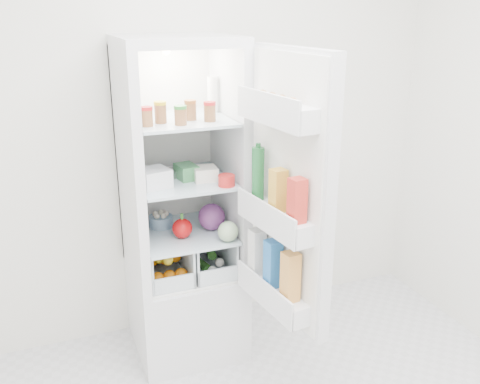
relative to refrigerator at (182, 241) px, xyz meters
name	(u,v)px	position (x,y,z in m)	size (l,w,h in m)	color
room_walls	(334,119)	(0.20, -1.25, 0.93)	(3.02, 3.02, 2.61)	white
refrigerator	(182,241)	(0.00, 0.00, 0.00)	(0.60, 0.60, 1.80)	silver
shelf_low	(184,233)	(0.00, -0.06, 0.07)	(0.49, 0.53, 0.01)	silver
shelf_mid	(182,180)	(0.00, -0.06, 0.38)	(0.49, 0.53, 0.01)	silver
shelf_top	(180,120)	(0.00, -0.06, 0.71)	(0.49, 0.53, 0.01)	silver
crisper_left	(164,257)	(-0.12, -0.06, -0.06)	(0.23, 0.46, 0.22)	silver
crisper_right	(205,250)	(0.12, -0.06, -0.06)	(0.23, 0.46, 0.22)	silver
condiment_jars	(178,115)	(-0.04, -0.18, 0.76)	(0.38, 0.16, 0.08)	#B21919
squeeze_bottle	(213,95)	(0.21, 0.03, 0.82)	(0.06, 0.06, 0.19)	white
tub_white	(154,178)	(-0.17, -0.14, 0.44)	(0.15, 0.15, 0.10)	white
tub_cream	(205,174)	(0.11, -0.13, 0.43)	(0.12, 0.12, 0.07)	white
tin_red	(227,181)	(0.18, -0.27, 0.42)	(0.09, 0.09, 0.06)	red
foil_tray	(171,173)	(-0.05, 0.00, 0.41)	(0.16, 0.12, 0.04)	#B9B8BD
tub_green	(186,172)	(0.02, -0.07, 0.43)	(0.10, 0.14, 0.08)	#3A8048
red_cabbage	(212,217)	(0.15, -0.09, 0.16)	(0.15, 0.15, 0.15)	#481B50
bell_pepper	(182,228)	(-0.03, -0.14, 0.14)	(0.11, 0.11, 0.11)	#B80B0C
mushroom_bowl	(161,221)	(-0.10, 0.05, 0.11)	(0.14, 0.14, 0.06)	#7D9DBA
salad_bag	(228,231)	(0.18, -0.27, 0.14)	(0.11, 0.11, 0.11)	#9EBC8D
citrus_pile	(165,263)	(-0.12, -0.08, -0.08)	(0.20, 0.31, 0.16)	orange
veg_pile	(207,258)	(0.13, -0.06, -0.10)	(0.16, 0.30, 0.10)	#22501A
fridge_door	(286,198)	(0.34, -0.64, 0.43)	(0.24, 0.60, 1.30)	silver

